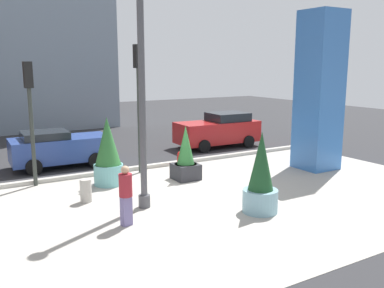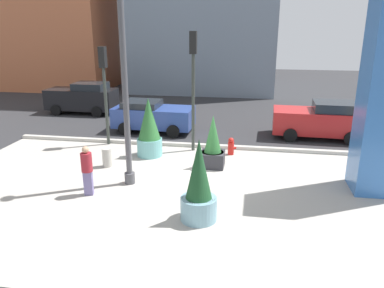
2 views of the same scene
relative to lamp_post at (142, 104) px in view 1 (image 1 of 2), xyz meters
name	(u,v)px [view 1 (image 1 of 2)]	position (x,y,z in m)	size (l,w,h in m)	color
ground_plane	(139,164)	(2.15, 5.27, -3.17)	(60.00, 60.00, 0.00)	#2D2D30
plaza_pavement	(216,202)	(2.15, -0.73, -3.17)	(18.00, 10.00, 0.02)	#ADA89E
curb_strip	(148,167)	(2.15, 4.39, -3.09)	(18.00, 0.24, 0.16)	#B7B2A8
lamp_post	(142,104)	(0.00, 0.00, 0.00)	(0.44, 0.44, 6.51)	#4C4C51
art_pillar_blue	(319,92)	(8.26, 0.84, 0.05)	(1.47, 1.47, 6.44)	#3870BC
potted_plant_curbside	(108,154)	(-0.09, 2.92, -2.02)	(1.06, 1.06, 2.48)	#6BB2B2
potted_plant_near_left	(186,157)	(2.67, 2.10, -2.30)	(0.91, 0.91, 2.06)	#2D2D33
potted_plant_by_pillar	(261,179)	(2.76, -2.14, -2.15)	(1.04, 1.04, 2.42)	#7AA8B7
fire_hydrant	(180,160)	(3.29, 3.63, -2.80)	(0.36, 0.26, 0.75)	red
concrete_bollard	(86,191)	(-1.38, 1.41, -2.80)	(0.36, 0.36, 0.75)	#B2ADA3
traffic_light_corner	(138,88)	(1.61, 3.94, 0.21)	(0.28, 0.42, 5.07)	#333833
traffic_light_far_side	(30,103)	(-2.40, 4.16, -0.18)	(0.28, 0.42, 4.41)	#333833
car_curb_west	(219,130)	(7.41, 6.82, -2.27)	(4.44, 2.23, 1.79)	red
car_curb_east	(59,148)	(-0.95, 6.63, -2.36)	(4.09, 2.15, 1.58)	#2D4793
pedestrian_by_curb	(126,193)	(-1.03, -1.11, -2.24)	(0.42, 0.42, 1.67)	slate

